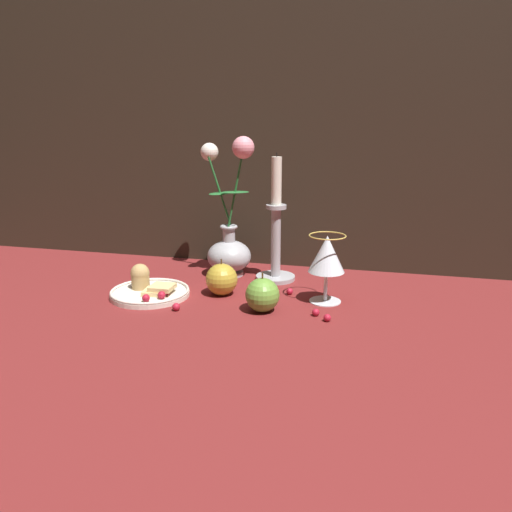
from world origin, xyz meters
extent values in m
plane|color=maroon|center=(0.00, 0.00, 0.00)|extent=(2.40, 2.40, 0.00)
cube|color=#2D2319|center=(0.00, 0.30, 0.60)|extent=(2.40, 0.04, 1.20)
cylinder|color=#A3A3A8|center=(-0.09, 0.15, 0.01)|extent=(0.07, 0.07, 0.01)
ellipsoid|color=#A3A3A8|center=(-0.09, 0.15, 0.05)|extent=(0.11, 0.11, 0.08)
cylinder|color=#A3A3A8|center=(-0.09, 0.15, 0.10)|extent=(0.03, 0.03, 0.05)
torus|color=#A3A3A8|center=(-0.09, 0.15, 0.13)|extent=(0.04, 0.04, 0.01)
cylinder|color=#23662D|center=(-0.12, 0.16, 0.22)|extent=(0.06, 0.02, 0.19)
ellipsoid|color=#23662D|center=(-0.11, 0.16, 0.21)|extent=(0.07, 0.08, 0.00)
sphere|color=silver|center=(-0.14, 0.17, 0.31)|extent=(0.05, 0.05, 0.05)
cylinder|color=#23662D|center=(-0.07, 0.15, 0.23)|extent=(0.05, 0.01, 0.20)
ellipsoid|color=#23662D|center=(-0.07, 0.15, 0.22)|extent=(0.08, 0.06, 0.00)
sphere|color=pink|center=(-0.05, 0.15, 0.33)|extent=(0.05, 0.05, 0.05)
cylinder|color=silver|center=(-0.22, -0.05, 0.01)|extent=(0.18, 0.18, 0.01)
torus|color=silver|center=(-0.22, -0.05, 0.01)|extent=(0.18, 0.18, 0.01)
cylinder|color=tan|center=(-0.25, -0.03, 0.03)|extent=(0.04, 0.04, 0.04)
sphere|color=tan|center=(-0.25, -0.03, 0.05)|extent=(0.04, 0.04, 0.04)
cube|color=#DBBC7A|center=(-0.20, -0.06, 0.01)|extent=(0.06, 0.06, 0.01)
cube|color=#DBBC7A|center=(-0.19, -0.05, 0.03)|extent=(0.05, 0.05, 0.01)
sphere|color=#AD192D|center=(-0.20, -0.11, 0.02)|extent=(0.02, 0.02, 0.02)
sphere|color=#AD192D|center=(-0.17, -0.09, 0.02)|extent=(0.02, 0.02, 0.02)
sphere|color=#AD192D|center=(-0.17, -0.06, 0.02)|extent=(0.02, 0.02, 0.02)
cylinder|color=silver|center=(0.17, 0.01, 0.00)|extent=(0.07, 0.07, 0.00)
cylinder|color=silver|center=(0.17, 0.01, 0.04)|extent=(0.01, 0.01, 0.07)
cone|color=silver|center=(0.17, 0.01, 0.11)|extent=(0.08, 0.08, 0.08)
cone|color=#E5CC66|center=(0.17, 0.01, 0.10)|extent=(0.07, 0.07, 0.06)
torus|color=gold|center=(0.17, 0.01, 0.15)|extent=(0.08, 0.08, 0.00)
cylinder|color=#A3A3A8|center=(0.03, 0.14, 0.01)|extent=(0.10, 0.10, 0.01)
cylinder|color=#A3A3A8|center=(0.03, 0.14, 0.10)|extent=(0.02, 0.02, 0.17)
cylinder|color=#A3A3A8|center=(0.03, 0.14, 0.19)|extent=(0.05, 0.05, 0.01)
cylinder|color=silver|center=(0.03, 0.14, 0.25)|extent=(0.02, 0.02, 0.12)
cylinder|color=black|center=(0.03, 0.14, 0.31)|extent=(0.00, 0.00, 0.01)
sphere|color=#669938|center=(0.05, -0.08, 0.04)|extent=(0.07, 0.07, 0.07)
cylinder|color=#4C3319|center=(0.05, -0.08, 0.08)|extent=(0.00, 0.00, 0.01)
sphere|color=#B2932D|center=(-0.06, 0.00, 0.04)|extent=(0.07, 0.07, 0.07)
cylinder|color=#4C3319|center=(-0.06, 0.00, 0.08)|extent=(0.00, 0.00, 0.01)
sphere|color=#AD192D|center=(0.19, -0.10, 0.01)|extent=(0.02, 0.02, 0.02)
sphere|color=#AD192D|center=(0.17, -0.08, 0.01)|extent=(0.02, 0.02, 0.02)
sphere|color=#AD192D|center=(-0.12, -0.12, 0.01)|extent=(0.02, 0.02, 0.02)
sphere|color=#AD192D|center=(0.09, 0.04, 0.01)|extent=(0.02, 0.02, 0.02)
camera|label=1|loc=(0.28, -1.04, 0.39)|focal=35.00mm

